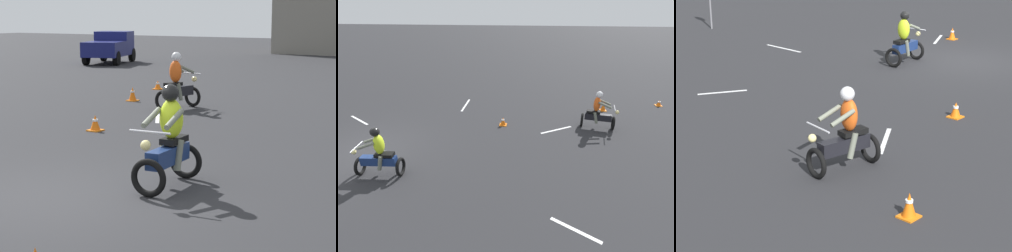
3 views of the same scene
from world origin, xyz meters
The scene contains 8 objects.
ground_plane centered at (0.00, 0.00, 0.00)m, with size 120.00×120.00×0.00m, color #28282B.
motorcycle_rider_foreground centered at (1.15, 1.43, 0.73)m, with size 0.76×1.54×1.66m.
motorcycle_rider_background centered at (-3.20, 8.88, 0.73)m, with size 0.87×1.55×1.66m.
pickup_truck centered at (-15.45, 21.93, 0.93)m, with size 3.21×4.54×1.73m.
traffic_cone_near_left centered at (-3.01, 4.79, 0.18)m, with size 0.32×0.32×0.38m.
traffic_cone_near_right centered at (-6.37, 12.75, 0.15)m, with size 0.32×0.32×0.32m.
traffic_cone_mid_center centered at (-5.32, 9.64, 0.22)m, with size 0.32×0.32×0.45m.
lane_stripe_nw centered at (-2.77, 7.15, 0.00)m, with size 0.10×1.57×0.01m, color silver.
Camera 1 is at (6.54, -7.26, 2.77)m, focal length 70.00 mm.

